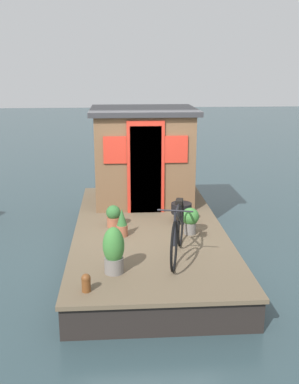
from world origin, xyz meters
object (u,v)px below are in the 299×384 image
at_px(potted_plant_mint, 114,250).
at_px(potted_plant_lavender, 190,219).
at_px(houseboat_cabin, 143,155).
at_px(potted_plant_succulent, 122,223).
at_px(charcoal_grill, 181,209).
at_px(mooring_bollard, 86,282).
at_px(potted_plant_rosemary, 113,216).
at_px(bicycle, 178,232).

bearing_deg(potted_plant_mint, potted_plant_lavender, -41.64).
height_order(houseboat_cabin, potted_plant_mint, houseboat_cabin).
distance_m(potted_plant_succulent, potted_plant_mint, 1.44).
height_order(houseboat_cabin, potted_plant_succulent, houseboat_cabin).
xyz_separation_m(charcoal_grill, mooring_bollard, (-2.60, 1.58, -0.12)).
height_order(potted_plant_mint, potted_plant_rosemary, potted_plant_mint).
bearing_deg(mooring_bollard, houseboat_cabin, -13.32).
height_order(potted_plant_mint, mooring_bollard, potted_plant_mint).
distance_m(potted_plant_rosemary, mooring_bollard, 2.48).
height_order(potted_plant_succulent, potted_plant_rosemary, potted_plant_succulent).
xyz_separation_m(bicycle, charcoal_grill, (1.59, -0.27, -0.14)).
bearing_deg(potted_plant_mint, potted_plant_rosemary, 0.58).
bearing_deg(mooring_bollard, bicycle, -51.97).
distance_m(potted_plant_rosemary, charcoal_grill, 1.25).
xyz_separation_m(potted_plant_succulent, mooring_bollard, (-1.97, 0.48, -0.10)).
relative_size(potted_plant_mint, charcoal_grill, 1.78).
bearing_deg(potted_plant_lavender, potted_plant_rosemary, 70.49).
bearing_deg(potted_plant_mint, potted_plant_succulent, -5.14).
xyz_separation_m(houseboat_cabin, potted_plant_succulent, (-2.10, 0.48, -0.76)).
height_order(potted_plant_lavender, potted_plant_mint, potted_plant_mint).
relative_size(potted_plant_rosemary, charcoal_grill, 1.04).
bearing_deg(bicycle, mooring_bollard, 128.03).
bearing_deg(potted_plant_rosemary, mooring_bollard, 172.28).
bearing_deg(charcoal_grill, mooring_bollard, 148.79).
relative_size(bicycle, potted_plant_mint, 2.45).
bearing_deg(potted_plant_lavender, potted_plant_succulent, 91.24).
bearing_deg(potted_plant_lavender, charcoal_grill, 6.39).
height_order(bicycle, mooring_bollard, bicycle).
height_order(potted_plant_succulent, charcoal_grill, potted_plant_succulent).
bearing_deg(mooring_bollard, potted_plant_lavender, -39.60).
relative_size(potted_plant_lavender, mooring_bollard, 1.89).
xyz_separation_m(houseboat_cabin, potted_plant_mint, (-3.53, 0.61, -0.66)).
distance_m(potted_plant_succulent, potted_plant_lavender, 1.17).
height_order(bicycle, potted_plant_mint, bicycle).
bearing_deg(mooring_bollard, potted_plant_rosemary, -7.72).
distance_m(houseboat_cabin, charcoal_grill, 1.75).
distance_m(bicycle, potted_plant_lavender, 1.04).
xyz_separation_m(potted_plant_succulent, potted_plant_rosemary, (0.49, 0.15, -0.03)).
xyz_separation_m(bicycle, potted_plant_rosemary, (1.44, 0.97, -0.20)).
xyz_separation_m(bicycle, potted_plant_succulent, (0.95, 0.82, -0.17)).
distance_m(houseboat_cabin, potted_plant_succulent, 2.29).
height_order(bicycle, potted_plant_rosemary, bicycle).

